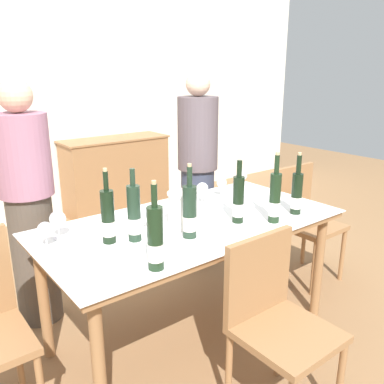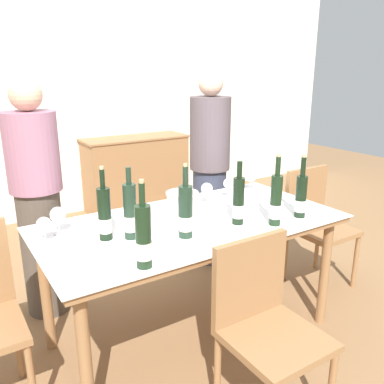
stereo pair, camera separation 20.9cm
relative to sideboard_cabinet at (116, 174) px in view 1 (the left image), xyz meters
name	(u,v)px [view 1 (the left image)]	position (x,y,z in m)	size (l,w,h in m)	color
ground_plane	(192,333)	(-0.78, -2.44, -0.43)	(12.00, 12.00, 0.00)	olive
back_wall	(32,91)	(-0.78, 0.29, 0.97)	(8.00, 0.10, 2.80)	silver
sideboard_cabinet	(116,174)	(0.00, 0.00, 0.00)	(1.23, 0.46, 0.86)	#996B42
dining_table	(192,233)	(-0.78, -2.44, 0.26)	(1.77, 0.90, 0.77)	#996B42
ice_bucket	(184,208)	(-0.86, -2.47, 0.44)	(0.18, 0.18, 0.20)	white
wine_bottle_0	(108,218)	(-1.30, -2.42, 0.47)	(0.07, 0.07, 0.39)	black
wine_bottle_1	(190,213)	(-0.93, -2.62, 0.47)	(0.08, 0.08, 0.40)	#1E3323
wine_bottle_2	(275,199)	(-0.41, -2.74, 0.48)	(0.07, 0.07, 0.41)	black
wine_bottle_3	(238,200)	(-0.57, -2.61, 0.47)	(0.07, 0.07, 0.37)	black
wine_bottle_4	(134,215)	(-1.18, -2.47, 0.47)	(0.07, 0.07, 0.38)	#1E3323
wine_bottle_5	(155,240)	(-1.27, -2.81, 0.47)	(0.07, 0.07, 0.41)	black
wine_bottle_6	(297,194)	(-0.19, -2.73, 0.46)	(0.07, 0.07, 0.38)	black
wine_glass_0	(242,176)	(-0.07, -2.13, 0.43)	(0.08, 0.08, 0.14)	white
wine_glass_1	(202,189)	(-0.53, -2.24, 0.44)	(0.08, 0.08, 0.15)	white
wine_glass_2	(58,220)	(-1.48, -2.21, 0.44)	(0.09, 0.09, 0.15)	white
wine_glass_3	(45,230)	(-1.57, -2.28, 0.42)	(0.08, 0.08, 0.14)	white
wine_glass_4	(222,184)	(-0.32, -2.19, 0.43)	(0.07, 0.07, 0.14)	white
wine_glass_5	(142,214)	(-1.08, -2.39, 0.43)	(0.07, 0.07, 0.14)	white
chair_right_end	(303,215)	(0.40, -2.36, 0.09)	(0.42, 0.42, 0.90)	#996B42
chair_near_front	(274,314)	(-0.82, -3.13, 0.08)	(0.42, 0.42, 0.88)	#996B42
person_host	(29,208)	(-1.47, -1.66, 0.35)	(0.33, 0.33, 1.57)	#51473D
person_guest_left	(198,171)	(-0.08, -1.63, 0.37)	(0.33, 0.33, 1.61)	#383F56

